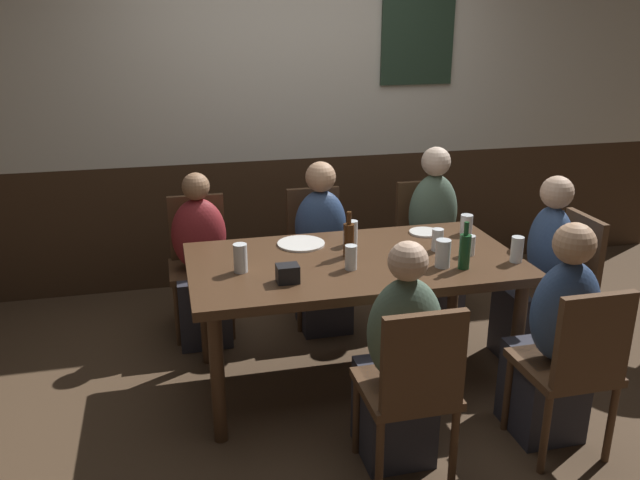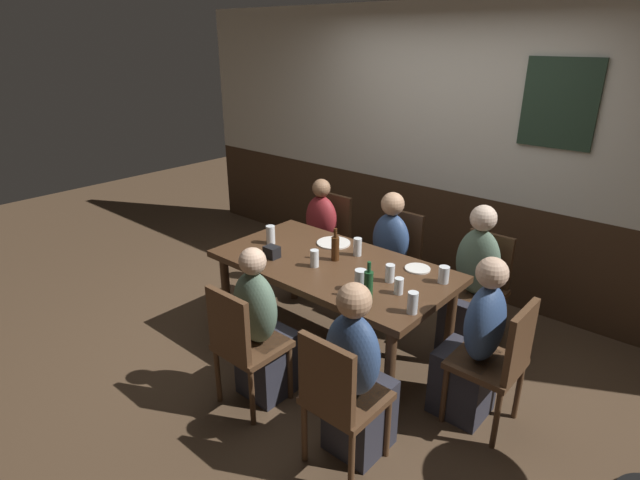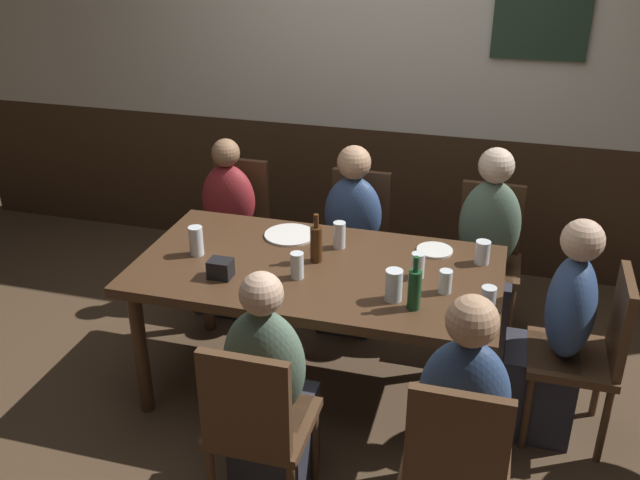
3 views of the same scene
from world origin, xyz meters
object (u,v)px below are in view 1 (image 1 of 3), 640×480
Objects in this scene: pint_glass_amber at (517,251)px; plate_white_small at (425,232)px; person_mid_near at (399,372)px; beer_bottle_brown at (349,239)px; person_left_far at (202,272)px; beer_glass_half at (240,260)px; person_head_east at (539,284)px; condiment_caddy at (288,274)px; pint_glass_stout at (437,241)px; chair_head_east at (563,278)px; chair_mid_near at (412,384)px; person_right_near at (554,350)px; person_mid_far at (322,259)px; tumbler_short at (469,247)px; tumbler_water at (352,234)px; beer_glass_tall at (443,254)px; chair_right_near at (574,362)px; chair_right_far at (425,238)px; chair_mid_far at (317,247)px; chair_left_far at (199,256)px; highball_clear at (351,259)px; beer_bottle_green at (465,250)px; pint_glass_pale at (466,226)px; person_right_far at (434,246)px; plate_white_large at (301,244)px; dining_table at (354,272)px.

pint_glass_amber reaches higher than plate_white_small.
person_mid_near reaches higher than beer_bottle_brown.
beer_glass_half is (0.17, -0.77, 0.36)m from person_left_far.
person_head_east is 1.60m from condiment_caddy.
plate_white_small is at bearing 152.70° from person_head_east.
chair_head_east is at bearing -1.54° from pint_glass_stout.
person_right_near is at bearing 11.74° from chair_mid_near.
person_head_east is at bearing -27.30° from plate_white_small.
tumbler_short is at bearing -52.23° from person_mid_far.
beer_glass_tall reaches higher than tumbler_water.
person_head_east is at bearing 68.02° from chair_right_near.
chair_right_near is 5.94× the size of beer_glass_tall.
chair_right_far is 1.00× the size of chair_mid_far.
pint_glass_stout reaches higher than plate_white_small.
chair_left_far is 0.79× the size of person_mid_far.
condiment_caddy is (-1.72, -0.23, 0.29)m from chair_head_east.
beer_glass_tall is at bearing -108.43° from chair_right_far.
chair_right_near reaches higher than highball_clear.
pint_glass_amber is 1.08× the size of highball_clear.
person_mid_near is (-0.78, -1.62, -0.04)m from chair_right_far.
person_mid_near reaches higher than beer_glass_half.
person_head_east is 7.63× the size of beer_glass_tall.
person_head_east is at bearing 8.34° from condiment_caddy.
pint_glass_amber is at bearing 3.97° from beer_bottle_green.
person_mid_near is 0.79m from beer_bottle_green.
pint_glass_pale is at bearing -31.70° from person_mid_far.
beer_bottle_green is (1.30, -0.99, 0.39)m from person_left_far.
person_left_far is at bearing 102.17° from beer_glass_half.
chair_mid_near is at bearing -53.95° from beer_glass_half.
person_right_far is 8.34× the size of tumbler_water.
person_right_near is at bearing -90.00° from chair_right_far.
chair_right_near is 1.58m from plate_white_large.
condiment_caddy is (-0.18, -0.52, 0.04)m from plate_white_large.
chair_left_far is 5.84× the size of beer_glass_half.
beer_glass_half is (0.17, -0.93, 0.31)m from chair_left_far.
person_head_east is at bearing -24.79° from chair_left_far.
beer_glass_half reaches higher than chair_mid_far.
plate_white_large is at bearing 128.65° from dining_table.
chair_right_far is 1.62m from person_right_near.
person_right_far is (1.57, 0.00, 0.04)m from person_left_far.
beer_bottle_brown is (-0.02, 0.05, 0.18)m from dining_table.
tumbler_short is at bearing -37.40° from pint_glass_stout.
pint_glass_pale is at bearing -39.67° from chair_mid_far.
person_right_far is 1.06m from beer_glass_tall.
beer_glass_tall is (-0.41, 0.03, 0.01)m from pint_glass_amber.
plate_white_small is (-0.25, 1.04, 0.27)m from person_right_near.
condiment_caddy is (0.37, -0.95, 0.34)m from person_left_far.
chair_right_near is 0.81× the size of person_left_far.
person_left_far is 1.57m from beer_glass_tall.
chair_left_far is 1.80m from person_mid_near.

